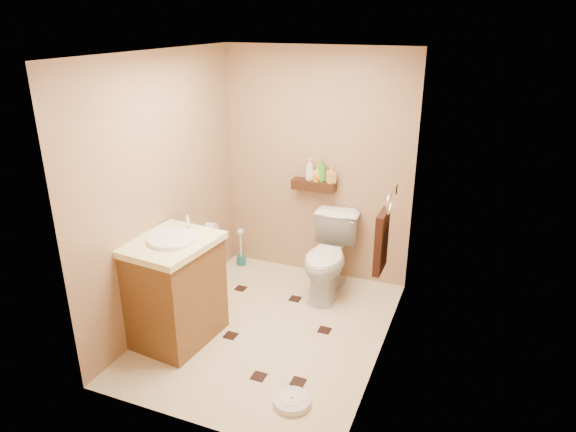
% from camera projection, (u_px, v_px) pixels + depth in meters
% --- Properties ---
extents(ground, '(2.50, 2.50, 0.00)m').
position_uv_depth(ground, '(269.00, 329.00, 4.65)').
color(ground, beige).
rests_on(ground, ground).
extents(wall_back, '(2.00, 0.04, 2.40)m').
position_uv_depth(wall_back, '(317.00, 166.00, 5.29)').
color(wall_back, '#A47C5E').
rests_on(wall_back, ground).
extents(wall_front, '(2.00, 0.04, 2.40)m').
position_uv_depth(wall_front, '(184.00, 270.00, 3.13)').
color(wall_front, '#A47C5E').
rests_on(wall_front, ground).
extents(wall_left, '(0.04, 2.50, 2.40)m').
position_uv_depth(wall_left, '(165.00, 191.00, 4.56)').
color(wall_left, '#A47C5E').
rests_on(wall_left, ground).
extents(wall_right, '(0.04, 2.50, 2.40)m').
position_uv_depth(wall_right, '(389.00, 222.00, 3.87)').
color(wall_right, '#A47C5E').
rests_on(wall_right, ground).
extents(ceiling, '(2.00, 2.50, 0.02)m').
position_uv_depth(ceiling, '(265.00, 52.00, 3.78)').
color(ceiling, white).
rests_on(ceiling, wall_back).
extents(wall_shelf, '(0.46, 0.14, 0.10)m').
position_uv_depth(wall_shelf, '(314.00, 185.00, 5.29)').
color(wall_shelf, '#3C1E10').
rests_on(wall_shelf, wall_back).
extents(floor_accents, '(1.19, 1.33, 0.01)m').
position_uv_depth(floor_accents, '(274.00, 331.00, 4.61)').
color(floor_accents, black).
rests_on(floor_accents, ground).
extents(toilet, '(0.48, 0.81, 0.80)m').
position_uv_depth(toilet, '(328.00, 257.00, 5.12)').
color(toilet, white).
rests_on(toilet, ground).
extents(vanity, '(0.70, 0.82, 1.08)m').
position_uv_depth(vanity, '(175.00, 289.00, 4.37)').
color(vanity, brown).
rests_on(vanity, ground).
extents(bathroom_scale, '(0.34, 0.34, 0.06)m').
position_uv_depth(bathroom_scale, '(292.00, 401.00, 3.74)').
color(bathroom_scale, silver).
rests_on(bathroom_scale, ground).
extents(toilet_brush, '(0.10, 0.10, 0.44)m').
position_uv_depth(toilet_brush, '(241.00, 252.00, 5.80)').
color(toilet_brush, '#186161').
rests_on(toilet_brush, ground).
extents(towel_ring, '(0.12, 0.30, 0.76)m').
position_uv_depth(towel_ring, '(382.00, 239.00, 4.21)').
color(towel_ring, silver).
rests_on(towel_ring, wall_right).
extents(toilet_paper, '(0.12, 0.11, 0.12)m').
position_uv_depth(toilet_paper, '(211.00, 228.00, 5.32)').
color(toilet_paper, silver).
rests_on(toilet_paper, wall_left).
extents(bottle_a, '(0.13, 0.13, 0.23)m').
position_uv_depth(bottle_a, '(310.00, 169.00, 5.25)').
color(bottle_a, silver).
rests_on(bottle_a, wall_shelf).
extents(bottle_b, '(0.10, 0.10, 0.16)m').
position_uv_depth(bottle_b, '(317.00, 173.00, 5.23)').
color(bottle_b, yellow).
rests_on(bottle_b, wall_shelf).
extents(bottle_c, '(0.13, 0.13, 0.14)m').
position_uv_depth(bottle_c, '(318.00, 174.00, 5.23)').
color(bottle_c, '#D95F19').
rests_on(bottle_c, wall_shelf).
extents(bottle_d, '(0.12, 0.12, 0.23)m').
position_uv_depth(bottle_d, '(322.00, 171.00, 5.20)').
color(bottle_d, green).
rests_on(bottle_d, wall_shelf).
extents(bottle_e, '(0.11, 0.11, 0.18)m').
position_uv_depth(bottle_e, '(331.00, 174.00, 5.18)').
color(bottle_e, '#E4A34C').
rests_on(bottle_e, wall_shelf).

